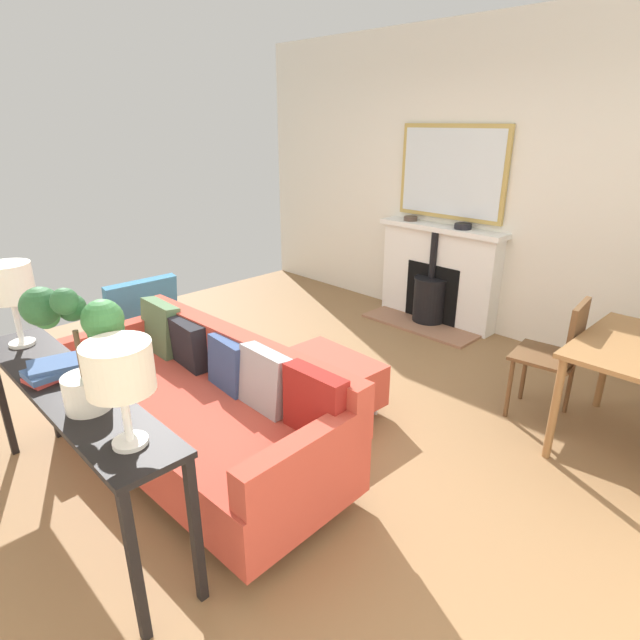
{
  "coord_description": "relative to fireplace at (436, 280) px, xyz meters",
  "views": [
    {
      "loc": [
        2.08,
        2.57,
        1.99
      ],
      "look_at": [
        -0.44,
        0.0,
        0.59
      ],
      "focal_mm": 28.83,
      "sensor_mm": 36.0,
      "label": 1
    }
  ],
  "objects": [
    {
      "name": "table_lamp_far_end",
      "position": [
        3.75,
        1.02,
        0.66
      ],
      "size": [
        0.26,
        0.26,
        0.44
      ],
      "color": "white",
      "rests_on": "console_table"
    },
    {
      "name": "sofa",
      "position": [
        3.03,
        0.33,
        -0.1
      ],
      "size": [
        0.94,
        2.09,
        0.79
      ],
      "color": "#B2B2B7",
      "rests_on": "ground"
    },
    {
      "name": "fireplace",
      "position": [
        0.0,
        0.0,
        0.0
      ],
      "size": [
        0.59,
        1.36,
        1.01
      ],
      "color": "#93664C",
      "rests_on": "ground"
    },
    {
      "name": "armchair_accent",
      "position": [
        2.67,
        -1.26,
        -0.01
      ],
      "size": [
        0.7,
        0.62,
        0.78
      ],
      "color": "brown",
      "rests_on": "ground"
    },
    {
      "name": "mantel_bowl_far",
      "position": [
        -0.02,
        0.24,
        0.59
      ],
      "size": [
        0.17,
        0.17,
        0.05
      ],
      "color": "black",
      "rests_on": "fireplace"
    },
    {
      "name": "ottoman",
      "position": [
        2.1,
        0.47,
        -0.21
      ],
      "size": [
        0.6,
        0.75,
        0.4
      ],
      "color": "#B2B2B7",
      "rests_on": "ground"
    },
    {
      "name": "book_stack",
      "position": [
        3.76,
        0.2,
        0.37
      ],
      "size": [
        0.3,
        0.24,
        0.07
      ],
      "color": "#B23833",
      "rests_on": "console_table"
    },
    {
      "name": "table_lamp_near_end",
      "position": [
        3.75,
        -0.35,
        0.7
      ],
      "size": [
        0.25,
        0.25,
        0.48
      ],
      "color": "white",
      "rests_on": "console_table"
    },
    {
      "name": "potted_plant",
      "position": [
        3.75,
        0.65,
        0.69
      ],
      "size": [
        0.38,
        0.45,
        0.61
      ],
      "color": "silver",
      "rests_on": "console_table"
    },
    {
      "name": "ground_plane",
      "position": [
        2.35,
        0.23,
        -0.45
      ],
      "size": [
        5.1,
        5.71,
        0.01
      ],
      "primitive_type": "cube",
      "color": "olive"
    },
    {
      "name": "wall_left",
      "position": [
        -0.2,
        0.23,
        0.99
      ],
      "size": [
        0.12,
        5.71,
        2.87
      ],
      "primitive_type": "cube",
      "color": "silver",
      "rests_on": "ground"
    },
    {
      "name": "console_table",
      "position": [
        3.75,
        0.34,
        0.24
      ],
      "size": [
        0.33,
        1.83,
        0.78
      ],
      "color": "black",
      "rests_on": "ground"
    },
    {
      "name": "dining_chair_near_fireplace",
      "position": [
        1.04,
        1.67,
        0.08
      ],
      "size": [
        0.45,
        0.45,
        0.89
      ],
      "color": "brown",
      "rests_on": "ground"
    },
    {
      "name": "mirror_over_mantel",
      "position": [
        -0.11,
        -0.0,
        1.07
      ],
      "size": [
        0.04,
        1.16,
        0.89
      ],
      "color": "tan"
    },
    {
      "name": "mantel_bowl_near",
      "position": [
        -0.02,
        -0.38,
        0.59
      ],
      "size": [
        0.14,
        0.14,
        0.05
      ],
      "color": "#47382D",
      "rests_on": "fireplace"
    }
  ]
}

